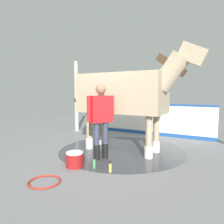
{
  "coord_description": "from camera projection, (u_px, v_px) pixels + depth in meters",
  "views": [
    {
      "loc": [
        2.37,
        4.91,
        1.54
      ],
      "look_at": [
        0.29,
        0.35,
        1.05
      ],
      "focal_mm": 33.08,
      "sensor_mm": 36.0,
      "label": 1
    }
  ],
  "objects": [
    {
      "name": "handler",
      "position": [
        101.0,
        116.0,
        4.69
      ],
      "size": [
        0.68,
        0.28,
        1.72
      ],
      "rotation": [
        0.0,
        0.0,
        4.84
      ],
      "color": "black",
      "rests_on": "ground"
    },
    {
      "name": "barrier_wall",
      "position": [
        150.0,
        120.0,
        7.43
      ],
      "size": [
        2.63,
        3.57,
        1.13
      ],
      "color": "white",
      "rests_on": "ground"
    },
    {
      "name": "horse",
      "position": [
        126.0,
        94.0,
        5.28
      ],
      "size": [
        2.36,
        3.02,
        2.62
      ],
      "rotation": [
        0.0,
        0.0,
        2.2
      ],
      "color": "tan",
      "rests_on": "ground"
    },
    {
      "name": "ground_plane",
      "position": [
        116.0,
        150.0,
        5.57
      ],
      "size": [
        16.0,
        16.0,
        0.02
      ],
      "primitive_type": "cube",
      "color": "gray"
    },
    {
      "name": "wet_patch",
      "position": [
        122.0,
        150.0,
        5.48
      ],
      "size": [
        3.28,
        3.28,
        0.0
      ],
      "primitive_type": "cylinder",
      "color": "#42444C",
      "rests_on": "ground"
    },
    {
      "name": "bottle_spray",
      "position": [
        94.0,
        163.0,
        4.18
      ],
      "size": [
        0.06,
        0.06,
        0.23
      ],
      "color": "#4CA559",
      "rests_on": "ground"
    },
    {
      "name": "wash_bucket",
      "position": [
        75.0,
        159.0,
        4.27
      ],
      "size": [
        0.38,
        0.38,
        0.31
      ],
      "color": "maroon",
      "rests_on": "ground"
    },
    {
      "name": "hose_coil",
      "position": [
        44.0,
        182.0,
        3.51
      ],
      "size": [
        0.55,
        0.55,
        0.03
      ],
      "primitive_type": "torus",
      "color": "#B72D1E",
      "rests_on": "ground"
    },
    {
      "name": "roof_post_far",
      "position": [
        76.0,
        97.0,
        8.09
      ],
      "size": [
        0.16,
        0.16,
        2.72
      ],
      "primitive_type": "cylinder",
      "color": "#B7B2A8",
      "rests_on": "ground"
    },
    {
      "name": "bottle_shampoo",
      "position": [
        110.0,
        167.0,
        3.96
      ],
      "size": [
        0.06,
        0.06,
        0.21
      ],
      "color": "#D8CC4C",
      "rests_on": "ground"
    }
  ]
}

